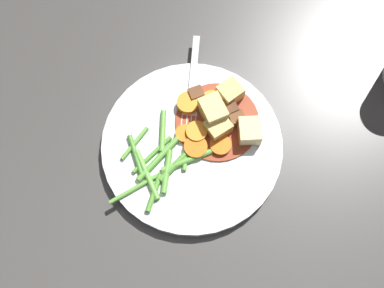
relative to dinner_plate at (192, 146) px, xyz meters
name	(u,v)px	position (x,y,z in m)	size (l,w,h in m)	color
ground_plane	(192,148)	(0.00, 0.00, -0.01)	(3.00, 3.00, 0.00)	#423F3D
dinner_plate	(192,146)	(0.00, 0.00, 0.00)	(0.26, 0.26, 0.02)	white
stew_sauce	(217,122)	(0.05, 0.01, 0.01)	(0.12, 0.12, 0.00)	#93381E
carrot_slice_0	(220,145)	(0.03, -0.03, 0.01)	(0.03, 0.03, 0.01)	orange
carrot_slice_1	(188,104)	(0.03, 0.05, 0.02)	(0.03, 0.03, 0.01)	orange
carrot_slice_2	(186,133)	(0.00, 0.02, 0.01)	(0.03, 0.03, 0.01)	orange
carrot_slice_3	(196,147)	(0.00, -0.01, 0.01)	(0.03, 0.03, 0.01)	orange
carrot_slice_4	(197,132)	(0.01, 0.01, 0.01)	(0.03, 0.03, 0.01)	orange
carrot_slice_5	(212,102)	(0.06, 0.03, 0.01)	(0.03, 0.03, 0.01)	orange
potato_chunk_0	(218,127)	(0.04, -0.01, 0.02)	(0.03, 0.03, 0.03)	#DBBC6B
potato_chunk_1	(213,111)	(0.05, 0.02, 0.03)	(0.04, 0.03, 0.04)	#E5CC7A
potato_chunk_2	(249,131)	(0.07, -0.04, 0.02)	(0.03, 0.04, 0.03)	#EAD68C
potato_chunk_3	(230,93)	(0.09, 0.03, 0.02)	(0.03, 0.03, 0.03)	#DBBC6B
meat_chunk_0	(229,109)	(0.07, 0.01, 0.02)	(0.02, 0.02, 0.02)	#56331E
meat_chunk_1	(237,119)	(0.07, -0.01, 0.02)	(0.02, 0.02, 0.02)	brown
meat_chunk_2	(196,94)	(0.05, 0.06, 0.02)	(0.02, 0.02, 0.02)	brown
green_bean_0	(163,131)	(-0.02, 0.04, 0.01)	(0.01, 0.01, 0.06)	#66AD42
green_bean_1	(135,154)	(-0.07, 0.03, 0.01)	(0.01, 0.01, 0.06)	#4C8E33
green_bean_2	(135,143)	(-0.07, 0.05, 0.01)	(0.01, 0.01, 0.06)	#66AD42
green_bean_3	(187,161)	(-0.02, -0.02, 0.01)	(0.01, 0.01, 0.08)	#66AD42
green_bean_4	(186,145)	(-0.01, 0.00, 0.01)	(0.01, 0.01, 0.07)	#66AD42
green_bean_5	(154,193)	(-0.08, -0.03, 0.01)	(0.01, 0.01, 0.05)	#599E38
green_bean_6	(152,155)	(-0.05, 0.02, 0.01)	(0.01, 0.01, 0.07)	#599E38
green_bean_7	(158,159)	(-0.05, 0.01, 0.01)	(0.01, 0.01, 0.08)	#66AD42
green_bean_8	(177,163)	(-0.03, -0.01, 0.01)	(0.01, 0.01, 0.07)	#599E38
green_bean_9	(149,177)	(-0.08, 0.00, 0.01)	(0.01, 0.01, 0.08)	#66AD42
green_bean_10	(167,172)	(-0.05, -0.01, 0.01)	(0.01, 0.01, 0.06)	#66AD42
green_bean_11	(135,188)	(-0.10, -0.01, 0.01)	(0.01, 0.01, 0.08)	#66AD42
fork	(192,91)	(0.05, 0.07, 0.01)	(0.13, 0.14, 0.00)	silver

